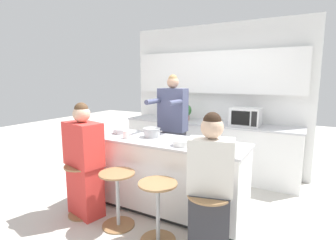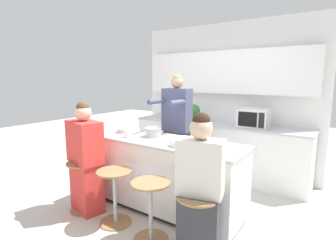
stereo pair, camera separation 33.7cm
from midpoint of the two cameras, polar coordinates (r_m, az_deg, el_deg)
ground_plane at (r=3.70m, az=-3.32°, el=-18.68°), size 16.00×16.00×0.00m
wall_back at (r=4.96m, az=8.28°, el=6.95°), size 3.38×0.22×2.70m
back_counter at (r=4.84m, az=6.69°, el=-5.95°), size 3.14×0.64×0.94m
kitchen_island at (r=3.50m, az=-3.40°, el=-11.80°), size 2.10×0.71×0.94m
bar_stool_leftmost at (r=3.61m, az=-20.82°, el=-13.29°), size 0.41×0.41×0.65m
bar_stool_center_left at (r=3.24m, az=-13.99°, el=-15.62°), size 0.41×0.41×0.65m
bar_stool_center_right at (r=2.90m, az=-5.73°, el=-18.44°), size 0.41×0.41×0.65m
bar_stool_rightmost at (r=2.66m, az=4.96°, el=-21.18°), size 0.41×0.41×0.65m
person_cooking at (r=4.04m, az=-1.40°, el=-2.93°), size 0.44×0.59×1.78m
person_wrapped_blanket at (r=3.50m, az=-20.50°, el=-8.88°), size 0.55×0.39×1.43m
person_seated_near at (r=2.56m, az=5.37°, el=-15.53°), size 0.46×0.35×1.42m
cooking_pot at (r=3.53m, az=-6.25°, el=-2.75°), size 0.32×0.23×0.12m
fruit_bowl at (r=3.85m, az=-12.76°, el=-2.41°), size 0.21×0.21×0.06m
mixing_bowl_steel at (r=3.08m, az=0.06°, el=-5.01°), size 0.23×0.23×0.07m
coffee_cup_near at (r=3.51m, az=-11.83°, el=-3.18°), size 0.11×0.08×0.10m
banana_bunch at (r=3.33m, az=4.37°, el=-4.10°), size 0.17×0.12×0.06m
microwave at (r=4.47m, az=14.50°, el=0.66°), size 0.47×0.37×0.30m
potted_plant at (r=4.90m, az=1.84°, el=1.89°), size 0.23×0.23×0.30m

